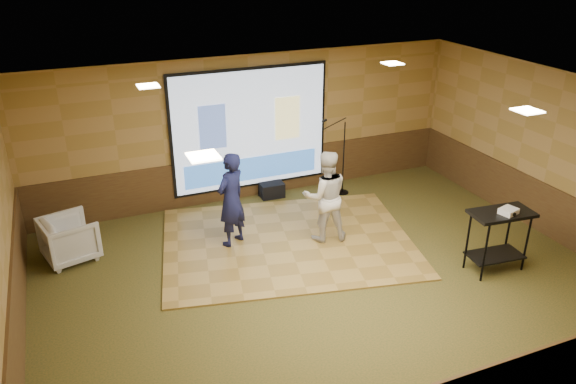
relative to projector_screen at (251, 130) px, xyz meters
name	(u,v)px	position (x,y,z in m)	size (l,w,h in m)	color
ground	(323,278)	(0.00, -3.44, -1.47)	(9.00, 9.00, 0.00)	#2D391A
room_shell	(326,158)	(0.00, -3.44, 0.62)	(9.04, 7.04, 3.02)	#A47E44
wainscot_back	(251,175)	(0.00, 0.04, -1.00)	(9.00, 0.04, 0.95)	#452817
wainscot_left	(17,320)	(-4.48, -3.44, -1.00)	(0.04, 7.00, 0.95)	#452817
wainscot_right	(538,205)	(4.48, -3.44, -1.00)	(0.04, 7.00, 0.95)	#452817
projector_screen	(251,130)	(0.00, 0.00, 0.00)	(3.32, 0.06, 2.52)	black
downlight_nw	(148,86)	(-2.20, -1.64, 1.50)	(0.32, 0.32, 0.02)	#FEE6BE
downlight_ne	(392,63)	(2.20, -1.64, 1.50)	(0.32, 0.32, 0.02)	#FEE6BE
downlight_sw	(203,156)	(-2.20, -4.94, 1.50)	(0.32, 0.32, 0.02)	#FEE6BE
downlight_se	(527,111)	(2.20, -4.94, 1.50)	(0.32, 0.32, 0.02)	#FEE6BE
dance_floor	(288,242)	(-0.07, -2.14, -1.46)	(4.43, 3.38, 0.03)	#A37F3C
player_left	(231,200)	(-1.01, -1.82, -0.58)	(0.63, 0.41, 1.72)	#141841
player_right	(325,196)	(0.58, -2.30, -0.60)	(0.82, 0.64, 1.69)	silver
av_table	(499,228)	(2.75, -4.28, -0.71)	(1.01, 0.53, 1.06)	black
projector	(509,211)	(2.79, -4.37, -0.37)	(0.27, 0.22, 0.09)	white
mic_stand	(341,172)	(1.80, -0.59, -0.98)	(0.68, 0.28, 1.72)	black
banquet_chair	(70,239)	(-3.72, -1.22, -1.09)	(0.82, 0.85, 0.77)	gray
duffel_bag	(272,190)	(0.37, -0.19, -1.32)	(0.50, 0.33, 0.31)	black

